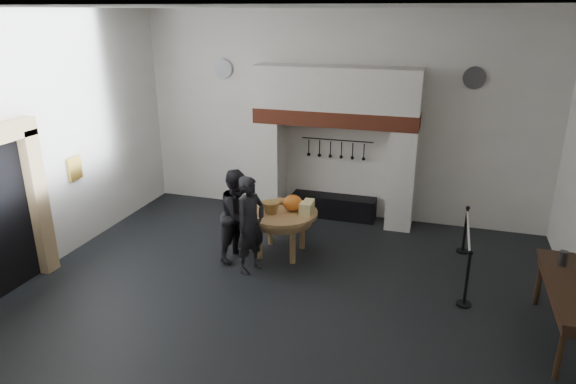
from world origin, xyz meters
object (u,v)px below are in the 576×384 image
(visitor_far, at_px, (238,215))
(barrier_post_near, at_px, (467,280))
(iron_range, at_px, (333,206))
(visitor_near, at_px, (251,225))
(side_table, at_px, (569,286))
(work_table, at_px, (281,213))
(barrier_post_far, at_px, (465,231))

(visitor_far, xyz_separation_m, barrier_post_near, (4.07, -0.49, -0.42))
(iron_range, xyz_separation_m, visitor_near, (-0.86, -2.93, 0.64))
(visitor_far, bearing_deg, barrier_post_near, -81.46)
(iron_range, distance_m, visitor_near, 3.12)
(visitor_near, distance_m, side_table, 5.01)
(iron_range, height_order, work_table, work_table)
(iron_range, xyz_separation_m, work_table, (-0.56, -2.12, 0.59))
(iron_range, xyz_separation_m, barrier_post_far, (2.81, -1.02, 0.20))
(visitor_near, bearing_deg, side_table, -74.62)
(work_table, height_order, visitor_near, visitor_near)
(work_table, relative_size, visitor_near, 0.78)
(work_table, height_order, visitor_far, visitor_far)
(barrier_post_near, bearing_deg, barrier_post_far, 90.00)
(visitor_near, relative_size, barrier_post_far, 1.98)
(work_table, bearing_deg, visitor_near, -110.56)
(barrier_post_near, bearing_deg, iron_range, 132.97)
(work_table, xyz_separation_m, side_table, (4.66, -1.46, 0.03))
(side_table, bearing_deg, barrier_post_near, 156.31)
(side_table, xyz_separation_m, barrier_post_near, (-1.29, 0.57, -0.42))
(iron_range, relative_size, visitor_far, 1.09)
(visitor_near, bearing_deg, visitor_far, 67.90)
(iron_range, bearing_deg, barrier_post_far, -19.91)
(visitor_near, relative_size, side_table, 0.81)
(barrier_post_near, relative_size, barrier_post_far, 1.00)
(visitor_far, xyz_separation_m, barrier_post_far, (4.07, 1.51, -0.42))
(barrier_post_far, bearing_deg, barrier_post_near, -90.00)
(visitor_far, bearing_deg, iron_range, -11.15)
(iron_range, bearing_deg, work_table, -104.79)
(barrier_post_near, bearing_deg, visitor_near, 178.60)
(work_table, bearing_deg, barrier_post_far, 18.10)
(iron_range, height_order, barrier_post_near, barrier_post_near)
(visitor_far, relative_size, barrier_post_far, 1.94)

